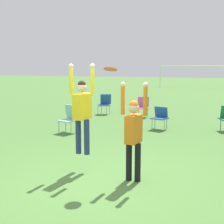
# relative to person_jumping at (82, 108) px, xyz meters

# --- Properties ---
(ground_plane) EXTENTS (120.00, 120.00, 0.00)m
(ground_plane) POSITION_rel_person_jumping_xyz_m (0.57, -0.34, -1.39)
(ground_plane) COLOR #4C7A38
(person_jumping) EXTENTS (0.60, 0.47, 1.94)m
(person_jumping) POSITION_rel_person_jumping_xyz_m (0.00, 0.00, 0.00)
(person_jumping) COLOR navy
(person_jumping) RESTS_ON ground_plane
(person_defending) EXTENTS (0.56, 0.43, 1.96)m
(person_defending) POSITION_rel_person_jumping_xyz_m (1.21, -0.20, -0.36)
(person_defending) COLOR black
(person_defending) RESTS_ON ground_plane
(frisbee) EXTENTS (0.27, 0.26, 0.09)m
(frisbee) POSITION_rel_person_jumping_xyz_m (0.74, -0.24, 0.81)
(frisbee) COLOR #E04C23
(camping_chair_0) EXTENTS (0.69, 0.75, 0.95)m
(camping_chair_0) POSITION_rel_person_jumping_xyz_m (-2.66, 7.76, -0.84)
(camping_chair_0) COLOR gray
(camping_chair_0) RESTS_ON ground_plane
(camping_chair_1) EXTENTS (0.68, 0.74, 0.92)m
(camping_chair_1) POSITION_rel_person_jumping_xyz_m (-0.74, 7.52, -0.86)
(camping_chair_1) COLOR gray
(camping_chair_1) RESTS_ON ground_plane
(camping_chair_2) EXTENTS (0.68, 0.73, 0.94)m
(camping_chair_2) POSITION_rel_person_jumping_xyz_m (-2.21, 3.47, -0.85)
(camping_chair_2) COLOR gray
(camping_chair_2) RESTS_ON ground_plane
(camping_chair_3) EXTENTS (0.65, 0.69, 0.80)m
(camping_chair_3) POSITION_rel_person_jumping_xyz_m (0.58, 5.13, -0.91)
(camping_chair_3) COLOR gray
(camping_chair_3) RESTS_ON ground_plane
(soccer_goal) EXTENTS (7.10, 0.10, 2.35)m
(soccer_goal) POSITION_rel_person_jumping_xyz_m (-1.15, 29.19, 0.45)
(soccer_goal) COLOR white
(soccer_goal) RESTS_ON ground_plane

